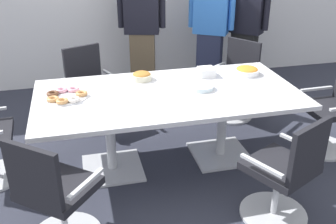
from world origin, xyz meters
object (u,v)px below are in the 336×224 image
office_chair_0 (55,199)px  napkin_pile (206,72)px  conference_table (168,105)px  office_chair_4 (91,92)px  snack_bowl_pretzels (142,76)px  office_chair_2 (332,113)px  person_standing_0 (142,26)px  office_chair_1 (285,176)px  office_chair_3 (234,84)px  person_standing_2 (246,27)px  donut_platter (66,96)px  snack_bowl_chips_orange (247,71)px  plate_stack (202,87)px  person_standing_1 (211,27)px

office_chair_0 → napkin_pile: size_ratio=5.85×
conference_table → office_chair_4: size_ratio=2.64×
conference_table → napkin_pile: (0.48, 0.32, 0.17)m
snack_bowl_pretzels → napkin_pile: size_ratio=1.27×
conference_table → office_chair_2: bearing=-4.3°
office_chair_0 → person_standing_0: 2.90m
office_chair_0 → person_standing_0: (1.10, 2.62, 0.55)m
office_chair_1 → napkin_pile: size_ratio=5.85×
conference_table → office_chair_3: bearing=40.0°
office_chair_1 → person_standing_2: (0.78, 2.60, 0.50)m
office_chair_0 → donut_platter: office_chair_0 is taller
office_chair_3 → conference_table: bearing=94.8°
office_chair_2 → snack_bowl_chips_orange: bearing=62.1°
conference_table → snack_bowl_pretzels: (-0.18, 0.37, 0.17)m
office_chair_2 → snack_bowl_chips_orange: (-0.79, 0.40, 0.38)m
office_chair_2 → snack_bowl_chips_orange: office_chair_2 is taller
office_chair_4 → snack_bowl_pretzels: 0.90m
office_chair_1 → donut_platter: size_ratio=2.49×
snack_bowl_pretzels → plate_stack: 0.62m
office_chair_0 → plate_stack: (1.35, 0.88, 0.37)m
person_standing_1 → plate_stack: 1.76m
office_chair_3 → snack_bowl_pretzels: 1.37m
person_standing_2 → napkin_pile: (-0.97, -1.26, -0.12)m
office_chair_2 → donut_platter: bearing=84.0°
office_chair_0 → office_chair_1: bearing=35.0°
person_standing_0 → plate_stack: 1.77m
person_standing_2 → snack_bowl_pretzels: bearing=82.1°
office_chair_2 → person_standing_2: bearing=6.9°
plate_stack → napkin_pile: 0.36m
conference_table → snack_bowl_chips_orange: snack_bowl_chips_orange is taller
office_chair_2 → snack_bowl_pretzels: office_chair_2 is taller
office_chair_4 → donut_platter: 1.02m
person_standing_1 → person_standing_2: person_standing_1 is taller
office_chair_2 → office_chair_4: (-2.36, 1.14, 0.00)m
office_chair_0 → snack_bowl_pretzels: (0.85, 1.25, 0.39)m
office_chair_4 → office_chair_2: bearing=131.8°
person_standing_0 → snack_bowl_pretzels: person_standing_0 is taller
office_chair_2 → donut_platter: (-2.60, 0.22, 0.36)m
person_standing_2 → donut_platter: bearing=77.7°
snack_bowl_pretzels → donut_platter: bearing=-158.9°
office_chair_1 → office_chair_4: (-1.34, 2.03, 0.00)m
plate_stack → napkin_pile: napkin_pile is taller
office_chair_1 → person_standing_2: person_standing_2 is taller
donut_platter → office_chair_0: bearing=-97.0°
person_standing_1 → office_chair_2: bearing=144.3°
plate_stack → snack_bowl_chips_orange: bearing=25.7°
office_chair_0 → person_standing_2: bearing=84.4°
office_chair_1 → person_standing_2: bearing=47.1°
napkin_pile → snack_bowl_pretzels: bearing=175.8°
office_chair_4 → plate_stack: office_chair_4 is taller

